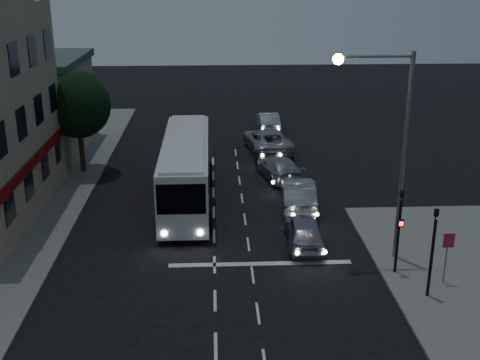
{
  "coord_description": "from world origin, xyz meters",
  "views": [
    {
      "loc": [
        0.02,
        -21.51,
        12.15
      ],
      "look_at": [
        1.34,
        6.85,
        2.2
      ],
      "focal_mm": 45.0,
      "sensor_mm": 36.0,
      "label": 1
    }
  ],
  "objects_px": {
    "car_suv": "(304,231)",
    "car_sedan_c": "(267,140)",
    "tour_bus": "(186,168)",
    "car_extra": "(268,121)",
    "car_sedan_a": "(298,194)",
    "car_sedan_b": "(279,168)",
    "regulatory_sign": "(447,250)",
    "traffic_signal_side": "(433,242)",
    "traffic_signal_main": "(400,222)",
    "street_tree": "(77,103)",
    "streetlight": "(390,134)"
  },
  "relations": [
    {
      "from": "tour_bus",
      "to": "streetlight",
      "type": "xyz_separation_m",
      "value": [
        8.81,
        -7.45,
        3.8
      ]
    },
    {
      "from": "car_sedan_a",
      "to": "car_sedan_c",
      "type": "bearing_deg",
      "value": -81.86
    },
    {
      "from": "car_suv",
      "to": "car_sedan_b",
      "type": "xyz_separation_m",
      "value": [
        -0.16,
        9.52,
        -0.01
      ]
    },
    {
      "from": "car_suv",
      "to": "regulatory_sign",
      "type": "height_order",
      "value": "regulatory_sign"
    },
    {
      "from": "car_extra",
      "to": "tour_bus",
      "type": "bearing_deg",
      "value": 67.76
    },
    {
      "from": "tour_bus",
      "to": "car_sedan_b",
      "type": "distance_m",
      "value": 6.71
    },
    {
      "from": "traffic_signal_side",
      "to": "street_tree",
      "type": "xyz_separation_m",
      "value": [
        -16.51,
        16.22,
        2.08
      ]
    },
    {
      "from": "car_sedan_c",
      "to": "tour_bus",
      "type": "bearing_deg",
      "value": 54.04
    },
    {
      "from": "car_suv",
      "to": "traffic_signal_side",
      "type": "distance_m",
      "value": 6.7
    },
    {
      "from": "car_suv",
      "to": "car_sedan_a",
      "type": "bearing_deg",
      "value": -92.2
    },
    {
      "from": "traffic_signal_main",
      "to": "traffic_signal_side",
      "type": "distance_m",
      "value": 2.1
    },
    {
      "from": "regulatory_sign",
      "to": "car_suv",
      "type": "bearing_deg",
      "value": 141.75
    },
    {
      "from": "tour_bus",
      "to": "streetlight",
      "type": "height_order",
      "value": "streetlight"
    },
    {
      "from": "tour_bus",
      "to": "car_sedan_c",
      "type": "distance_m",
      "value": 10.94
    },
    {
      "from": "car_sedan_b",
      "to": "car_extra",
      "type": "height_order",
      "value": "car_extra"
    },
    {
      "from": "car_suv",
      "to": "street_tree",
      "type": "height_order",
      "value": "street_tree"
    },
    {
      "from": "car_sedan_b",
      "to": "street_tree",
      "type": "xyz_separation_m",
      "value": [
        -12.23,
        1.71,
        3.81
      ]
    },
    {
      "from": "car_suv",
      "to": "car_sedan_b",
      "type": "height_order",
      "value": "car_suv"
    },
    {
      "from": "regulatory_sign",
      "to": "traffic_signal_main",
      "type": "bearing_deg",
      "value": 149.16
    },
    {
      "from": "traffic_signal_main",
      "to": "traffic_signal_side",
      "type": "xyz_separation_m",
      "value": [
        0.7,
        -1.98,
        0.0
      ]
    },
    {
      "from": "car_sedan_a",
      "to": "street_tree",
      "type": "bearing_deg",
      "value": -22.93
    },
    {
      "from": "tour_bus",
      "to": "streetlight",
      "type": "bearing_deg",
      "value": -40.37
    },
    {
      "from": "traffic_signal_main",
      "to": "street_tree",
      "type": "relative_size",
      "value": 0.66
    },
    {
      "from": "car_suv",
      "to": "traffic_signal_main",
      "type": "bearing_deg",
      "value": 140.82
    },
    {
      "from": "car_suv",
      "to": "car_sedan_a",
      "type": "height_order",
      "value": "car_sedan_a"
    },
    {
      "from": "tour_bus",
      "to": "car_extra",
      "type": "height_order",
      "value": "tour_bus"
    },
    {
      "from": "car_sedan_b",
      "to": "car_sedan_c",
      "type": "distance_m",
      "value": 5.84
    },
    {
      "from": "car_suv",
      "to": "car_sedan_c",
      "type": "bearing_deg",
      "value": -86.46
    },
    {
      "from": "car_sedan_c",
      "to": "car_extra",
      "type": "bearing_deg",
      "value": -102.41
    },
    {
      "from": "car_sedan_b",
      "to": "street_tree",
      "type": "bearing_deg",
      "value": -20.42
    },
    {
      "from": "traffic_signal_main",
      "to": "traffic_signal_side",
      "type": "bearing_deg",
      "value": -70.51
    },
    {
      "from": "traffic_signal_side",
      "to": "street_tree",
      "type": "relative_size",
      "value": 0.66
    },
    {
      "from": "car_sedan_b",
      "to": "regulatory_sign",
      "type": "distance_m",
      "value": 14.57
    },
    {
      "from": "traffic_signal_side",
      "to": "regulatory_sign",
      "type": "xyz_separation_m",
      "value": [
        1.0,
        0.96,
        -0.82
      ]
    },
    {
      "from": "car_sedan_c",
      "to": "car_extra",
      "type": "relative_size",
      "value": 1.34
    },
    {
      "from": "car_suv",
      "to": "street_tree",
      "type": "relative_size",
      "value": 0.66
    },
    {
      "from": "streetlight",
      "to": "car_sedan_a",
      "type": "bearing_deg",
      "value": 114.2
    },
    {
      "from": "tour_bus",
      "to": "car_extra",
      "type": "relative_size",
      "value": 2.65
    },
    {
      "from": "car_suv",
      "to": "car_sedan_a",
      "type": "distance_m",
      "value": 4.65
    },
    {
      "from": "traffic_signal_side",
      "to": "car_sedan_b",
      "type": "bearing_deg",
      "value": 106.41
    },
    {
      "from": "tour_bus",
      "to": "traffic_signal_side",
      "type": "xyz_separation_m",
      "value": [
        9.76,
        -10.85,
        0.48
      ]
    },
    {
      "from": "car_suv",
      "to": "car_extra",
      "type": "bearing_deg",
      "value": -88.39
    },
    {
      "from": "streetlight",
      "to": "car_sedan_c",
      "type": "bearing_deg",
      "value": 101.67
    },
    {
      "from": "tour_bus",
      "to": "regulatory_sign",
      "type": "relative_size",
      "value": 5.31
    },
    {
      "from": "car_suv",
      "to": "car_sedan_c",
      "type": "relative_size",
      "value": 0.69
    },
    {
      "from": "regulatory_sign",
      "to": "car_extra",
      "type": "bearing_deg",
      "value": 100.88
    },
    {
      "from": "regulatory_sign",
      "to": "traffic_signal_side",
      "type": "bearing_deg",
      "value": -136.08
    },
    {
      "from": "car_sedan_a",
      "to": "traffic_signal_main",
      "type": "height_order",
      "value": "traffic_signal_main"
    },
    {
      "from": "car_sedan_a",
      "to": "street_tree",
      "type": "xyz_separation_m",
      "value": [
        -12.75,
        6.59,
        3.7
      ]
    },
    {
      "from": "car_extra",
      "to": "traffic_signal_side",
      "type": "distance_m",
      "value": 26.64
    }
  ]
}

